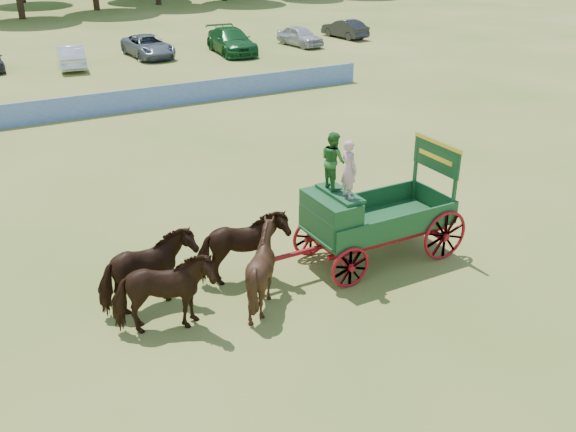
{
  "coord_description": "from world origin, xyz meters",
  "views": [
    {
      "loc": [
        -8.49,
        -11.64,
        8.31
      ],
      "look_at": [
        -1.2,
        1.58,
        1.3
      ],
      "focal_mm": 40.0,
      "sensor_mm": 36.0,
      "label": 1
    }
  ],
  "objects": [
    {
      "name": "ground",
      "position": [
        0.0,
        0.0,
        0.0
      ],
      "size": [
        160.0,
        160.0,
        0.0
      ],
      "primitive_type": "plane",
      "color": "#9A8C45",
      "rests_on": "ground"
    },
    {
      "name": "farm_dray",
      "position": [
        0.25,
        0.6,
        1.57
      ],
      "size": [
        6.0,
        2.0,
        3.6
      ],
      "color": "#A11110",
      "rests_on": "ground"
    },
    {
      "name": "horse_lead_left",
      "position": [
        -5.14,
        0.03,
        0.95
      ],
      "size": [
        2.44,
        1.56,
        1.9
      ],
      "primitive_type": "imported",
      "rotation": [
        0.0,
        0.0,
        1.31
      ],
      "color": "black",
      "rests_on": "ground"
    },
    {
      "name": "horse_wheel_left",
      "position": [
        -2.74,
        0.03,
        0.95
      ],
      "size": [
        1.96,
        1.81,
        1.9
      ],
      "primitive_type": "imported",
      "rotation": [
        0.0,
        0.0,
        1.74
      ],
      "color": "black",
      "rests_on": "ground"
    },
    {
      "name": "sponsor_banner",
      "position": [
        -1.0,
        18.0,
        0.53
      ],
      "size": [
        26.0,
        0.08,
        1.05
      ],
      "primitive_type": "cube",
      "color": "#2151B4",
      "rests_on": "ground"
    },
    {
      "name": "parked_cars",
      "position": [
        -3.95,
        30.02,
        0.74
      ],
      "size": [
        47.56,
        8.01,
        1.65
      ],
      "color": "silver",
      "rests_on": "ground"
    },
    {
      "name": "horse_lead_right",
      "position": [
        -5.14,
        1.13,
        0.95
      ],
      "size": [
        2.36,
        1.31,
        1.9
      ],
      "primitive_type": "imported",
      "rotation": [
        0.0,
        0.0,
        1.7
      ],
      "color": "black",
      "rests_on": "ground"
    },
    {
      "name": "horse_wheel_right",
      "position": [
        -2.74,
        1.13,
        0.95
      ],
      "size": [
        2.37,
        1.33,
        1.9
      ],
      "primitive_type": "imported",
      "rotation": [
        0.0,
        0.0,
        1.43
      ],
      "color": "black",
      "rests_on": "ground"
    }
  ]
}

